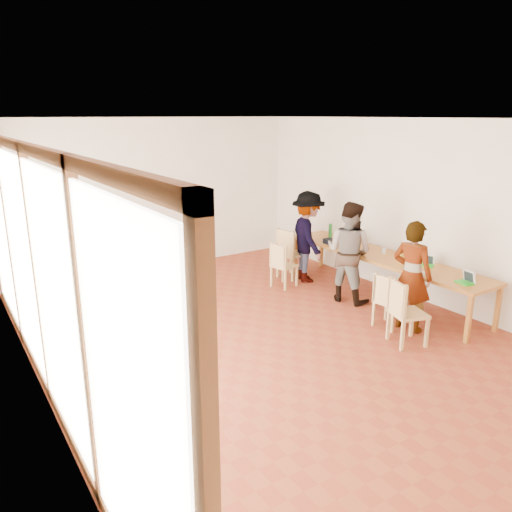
# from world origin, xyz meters

# --- Properties ---
(ground) EXTENTS (8.00, 8.00, 0.00)m
(ground) POSITION_xyz_m (0.00, 0.00, 0.00)
(ground) COLOR brown
(ground) RESTS_ON ground
(wall_back) EXTENTS (6.00, 0.10, 3.00)m
(wall_back) POSITION_xyz_m (0.00, 4.00, 1.50)
(wall_back) COLOR white
(wall_back) RESTS_ON ground
(wall_right) EXTENTS (0.10, 8.00, 3.00)m
(wall_right) POSITION_xyz_m (3.00, 0.00, 1.50)
(wall_right) COLOR white
(wall_right) RESTS_ON ground
(window_wall) EXTENTS (0.10, 8.00, 3.00)m
(window_wall) POSITION_xyz_m (-2.96, 0.00, 1.50)
(window_wall) COLOR white
(window_wall) RESTS_ON ground
(ceiling) EXTENTS (6.00, 8.00, 0.04)m
(ceiling) POSITION_xyz_m (0.00, 0.00, 3.02)
(ceiling) COLOR white
(ceiling) RESTS_ON wall_back
(communal_table) EXTENTS (0.80, 4.00, 0.75)m
(communal_table) POSITION_xyz_m (2.50, 0.27, 0.70)
(communal_table) COLOR #A96A25
(communal_table) RESTS_ON ground
(side_table) EXTENTS (0.90, 0.90, 0.75)m
(side_table) POSITION_xyz_m (-1.75, 2.16, 0.67)
(side_table) COLOR #A96A25
(side_table) RESTS_ON ground
(chair_near) EXTENTS (0.54, 0.54, 0.49)m
(chair_near) POSITION_xyz_m (1.36, -1.19, 0.57)
(chair_near) COLOR #DEB46F
(chair_near) RESTS_ON ground
(chair_mid) EXTENTS (0.44, 0.44, 0.44)m
(chair_mid) POSITION_xyz_m (1.61, -0.70, 0.50)
(chair_mid) COLOR #DEB46F
(chair_mid) RESTS_ON ground
(chair_far) EXTENTS (0.46, 0.46, 0.44)m
(chair_far) POSITION_xyz_m (1.37, 1.60, 0.51)
(chair_far) COLOR #DEB46F
(chair_far) RESTS_ON ground
(chair_empty) EXTENTS (0.53, 0.53, 0.52)m
(chair_empty) POSITION_xyz_m (1.80, 1.95, 0.59)
(chair_empty) COLOR #DEB46F
(chair_empty) RESTS_ON ground
(chair_spare) EXTENTS (0.43, 0.43, 0.47)m
(chair_spare) POSITION_xyz_m (-2.40, 1.00, 0.54)
(chair_spare) COLOR #DEB46F
(chair_spare) RESTS_ON ground
(person_near) EXTENTS (0.53, 0.67, 1.63)m
(person_near) POSITION_xyz_m (1.85, -0.91, 0.81)
(person_near) COLOR gray
(person_near) RESTS_ON ground
(person_mid) EXTENTS (0.86, 0.98, 1.69)m
(person_mid) POSITION_xyz_m (1.93, 0.47, 0.85)
(person_mid) COLOR gray
(person_mid) RESTS_ON ground
(person_far) EXTENTS (0.97, 1.25, 1.70)m
(person_far) POSITION_xyz_m (2.01, 1.66, 0.85)
(person_far) COLOR gray
(person_far) RESTS_ON ground
(laptop_near) EXTENTS (0.23, 0.25, 0.19)m
(laptop_near) POSITION_xyz_m (2.41, -1.41, 0.80)
(laptop_near) COLOR green
(laptop_near) RESTS_ON communal_table
(laptop_mid) EXTENTS (0.25, 0.26, 0.18)m
(laptop_mid) POSITION_xyz_m (2.66, -0.54, 0.80)
(laptop_mid) COLOR green
(laptop_mid) RESTS_ON communal_table
(laptop_far) EXTENTS (0.21, 0.25, 0.21)m
(laptop_far) POSITION_xyz_m (2.56, 1.05, 0.81)
(laptop_far) COLOR green
(laptop_far) RESTS_ON communal_table
(yellow_mug) EXTENTS (0.17, 0.17, 0.10)m
(yellow_mug) POSITION_xyz_m (2.56, -0.08, 0.80)
(yellow_mug) COLOR gold
(yellow_mug) RESTS_ON communal_table
(green_bottle) EXTENTS (0.07, 0.07, 0.28)m
(green_bottle) POSITION_xyz_m (2.59, 1.68, 0.89)
(green_bottle) COLOR #227E2B
(green_bottle) RESTS_ON communal_table
(clear_glass) EXTENTS (0.07, 0.07, 0.09)m
(clear_glass) POSITION_xyz_m (2.61, 0.33, 0.80)
(clear_glass) COLOR silver
(clear_glass) RESTS_ON communal_table
(condiment_cup) EXTENTS (0.08, 0.08, 0.06)m
(condiment_cup) POSITION_xyz_m (2.17, -0.84, 0.78)
(condiment_cup) COLOR white
(condiment_cup) RESTS_ON communal_table
(pink_phone) EXTENTS (0.05, 0.10, 0.01)m
(pink_phone) POSITION_xyz_m (2.41, 1.57, 0.76)
(pink_phone) COLOR #D64C75
(pink_phone) RESTS_ON communal_table
(black_pouch) EXTENTS (0.16, 0.26, 0.09)m
(black_pouch) POSITION_xyz_m (2.28, 1.31, 0.80)
(black_pouch) COLOR black
(black_pouch) RESTS_ON communal_table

